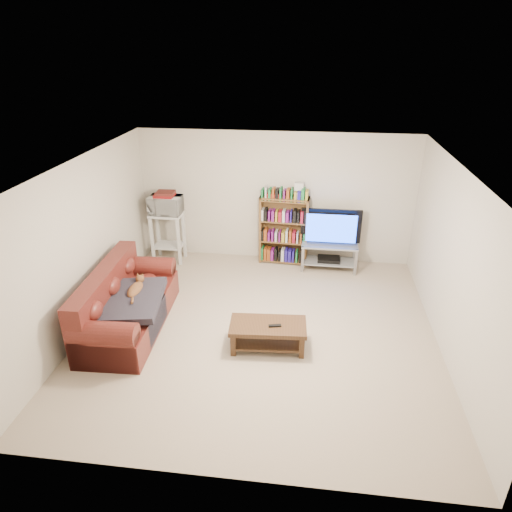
# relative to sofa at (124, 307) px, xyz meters

# --- Properties ---
(floor) EXTENTS (5.00, 5.00, 0.00)m
(floor) POSITION_rel_sofa_xyz_m (1.96, 0.13, -0.32)
(floor) COLOR #BEA88D
(floor) RESTS_ON ground
(ceiling) EXTENTS (5.00, 5.00, 0.00)m
(ceiling) POSITION_rel_sofa_xyz_m (1.96, 0.13, 2.08)
(ceiling) COLOR white
(ceiling) RESTS_ON ground
(wall_back) EXTENTS (5.00, 0.00, 5.00)m
(wall_back) POSITION_rel_sofa_xyz_m (1.96, 2.63, 0.88)
(wall_back) COLOR beige
(wall_back) RESTS_ON ground
(wall_front) EXTENTS (5.00, 0.00, 5.00)m
(wall_front) POSITION_rel_sofa_xyz_m (1.96, -2.37, 0.88)
(wall_front) COLOR beige
(wall_front) RESTS_ON ground
(wall_left) EXTENTS (0.00, 5.00, 5.00)m
(wall_left) POSITION_rel_sofa_xyz_m (-0.54, 0.13, 0.88)
(wall_left) COLOR beige
(wall_left) RESTS_ON ground
(wall_right) EXTENTS (0.00, 5.00, 5.00)m
(wall_right) POSITION_rel_sofa_xyz_m (4.46, 0.13, 0.88)
(wall_right) COLOR beige
(wall_right) RESTS_ON ground
(sofa) EXTENTS (1.00, 2.15, 0.90)m
(sofa) POSITION_rel_sofa_xyz_m (0.00, 0.00, 0.00)
(sofa) COLOR #5A1D17
(sofa) RESTS_ON floor
(blanket) EXTENTS (0.94, 1.15, 0.19)m
(blanket) POSITION_rel_sofa_xyz_m (0.19, -0.14, 0.21)
(blanket) COLOR #29262F
(blanket) RESTS_ON sofa
(cat) EXTENTS (0.25, 0.58, 0.17)m
(cat) POSITION_rel_sofa_xyz_m (0.18, 0.06, 0.27)
(cat) COLOR brown
(cat) RESTS_ON sofa
(coffee_table) EXTENTS (1.06, 0.58, 0.37)m
(coffee_table) POSITION_rel_sofa_xyz_m (2.12, -0.25, -0.06)
(coffee_table) COLOR #3C2515
(coffee_table) RESTS_ON floor
(remote) EXTENTS (0.17, 0.08, 0.02)m
(remote) POSITION_rel_sofa_xyz_m (2.22, -0.29, 0.07)
(remote) COLOR black
(remote) RESTS_ON coffee_table
(tv_stand) EXTENTS (1.00, 0.46, 0.50)m
(tv_stand) POSITION_rel_sofa_xyz_m (2.98, 2.26, 0.02)
(tv_stand) COLOR #999EA3
(tv_stand) RESTS_ON floor
(television) EXTENTS (1.07, 0.15, 0.62)m
(television) POSITION_rel_sofa_xyz_m (2.98, 2.26, 0.49)
(television) COLOR black
(television) RESTS_ON tv_stand
(dvd_player) EXTENTS (0.40, 0.28, 0.06)m
(dvd_player) POSITION_rel_sofa_xyz_m (2.98, 2.26, -0.13)
(dvd_player) COLOR black
(dvd_player) RESTS_ON tv_stand
(bookshelf) EXTENTS (0.90, 0.33, 1.28)m
(bookshelf) POSITION_rel_sofa_xyz_m (2.13, 2.43, 0.34)
(bookshelf) COLOR brown
(bookshelf) RESTS_ON floor
(shelf_clutter) EXTENTS (0.66, 0.21, 0.28)m
(shelf_clutter) POSITION_rel_sofa_xyz_m (2.23, 2.44, 1.07)
(shelf_clutter) COLOR silver
(shelf_clutter) RESTS_ON bookshelf
(microwave_stand) EXTENTS (0.59, 0.43, 0.94)m
(microwave_stand) POSITION_rel_sofa_xyz_m (-0.02, 2.26, 0.28)
(microwave_stand) COLOR silver
(microwave_stand) RESTS_ON floor
(microwave) EXTENTS (0.58, 0.40, 0.32)m
(microwave) POSITION_rel_sofa_xyz_m (-0.02, 2.26, 0.78)
(microwave) COLOR silver
(microwave) RESTS_ON microwave_stand
(game_boxes) EXTENTS (0.35, 0.30, 0.05)m
(game_boxes) POSITION_rel_sofa_xyz_m (-0.02, 2.26, 0.97)
(game_boxes) COLOR maroon
(game_boxes) RESTS_ON microwave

